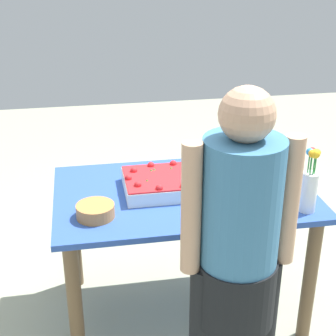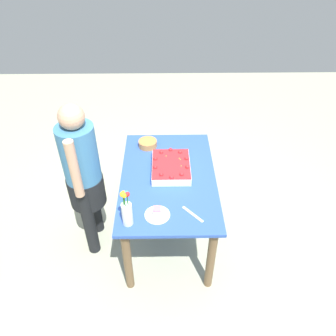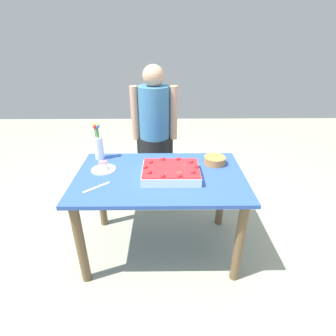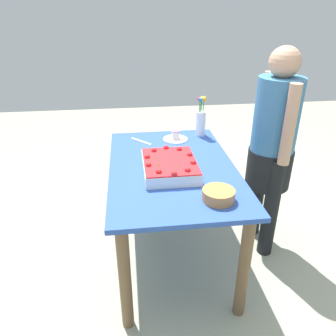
{
  "view_description": "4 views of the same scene",
  "coord_description": "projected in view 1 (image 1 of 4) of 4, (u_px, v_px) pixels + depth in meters",
  "views": [
    {
      "loc": [
        -0.49,
        -2.31,
        1.94
      ],
      "look_at": [
        -0.08,
        -0.02,
        0.89
      ],
      "focal_mm": 55.0,
      "sensor_mm": 36.0,
      "label": 1
    },
    {
      "loc": [
        2.17,
        -0.03,
        2.61
      ],
      "look_at": [
        -0.05,
        -0.0,
        0.81
      ],
      "focal_mm": 35.0,
      "sensor_mm": 36.0,
      "label": 2
    },
    {
      "loc": [
        -0.04,
        1.79,
        1.74
      ],
      "look_at": [
        -0.06,
        -0.07,
        0.78
      ],
      "focal_mm": 28.0,
      "sensor_mm": 36.0,
      "label": 3
    },
    {
      "loc": [
        -1.94,
        0.27,
        1.71
      ],
      "look_at": [
        -0.1,
        0.04,
        0.78
      ],
      "focal_mm": 35.0,
      "sensor_mm": 36.0,
      "label": 4
    }
  ],
  "objects": [
    {
      "name": "ground_plane",
      "position": [
        182.0,
        307.0,
        2.95
      ],
      "size": [
        8.0,
        8.0,
        0.0
      ],
      "primitive_type": "plane",
      "color": "#A0A389"
    },
    {
      "name": "dining_table",
      "position": [
        183.0,
        213.0,
        2.69
      ],
      "size": [
        1.32,
        0.83,
        0.75
      ],
      "color": "#2E50A6",
      "rests_on": "ground_plane"
    },
    {
      "name": "sheet_cake",
      "position": [
        167.0,
        183.0,
        2.63
      ],
      "size": [
        0.43,
        0.34,
        0.1
      ],
      "color": "white",
      "rests_on": "dining_table"
    },
    {
      "name": "serving_plate_with_slice",
      "position": [
        275.0,
        188.0,
        2.62
      ],
      "size": [
        0.2,
        0.2,
        0.08
      ],
      "color": "white",
      "rests_on": "dining_table"
    },
    {
      "name": "cake_knife",
      "position": [
        256.0,
        170.0,
        2.88
      ],
      "size": [
        0.17,
        0.16,
        0.0
      ],
      "primitive_type": "cube",
      "rotation": [
        0.0,
        0.0,
        3.87
      ],
      "color": "silver",
      "rests_on": "dining_table"
    },
    {
      "name": "flower_vase",
      "position": [
        309.0,
        185.0,
        2.39
      ],
      "size": [
        0.08,
        0.08,
        0.32
      ],
      "color": "white",
      "rests_on": "dining_table"
    },
    {
      "name": "fruit_bowl",
      "position": [
        95.0,
        211.0,
        2.38
      ],
      "size": [
        0.18,
        0.18,
        0.06
      ],
      "primitive_type": "cylinder",
      "color": "#BE7C40",
      "rests_on": "dining_table"
    },
    {
      "name": "person_standing",
      "position": [
        238.0,
        248.0,
        1.97
      ],
      "size": [
        0.45,
        0.31,
        1.49
      ],
      "rotation": [
        0.0,
        0.0,
        1.57
      ],
      "color": "black",
      "rests_on": "ground_plane"
    }
  ]
}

